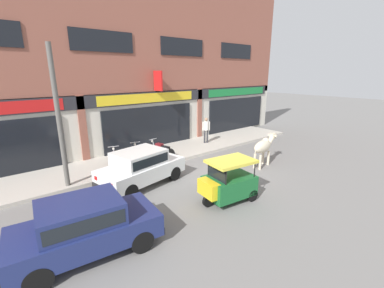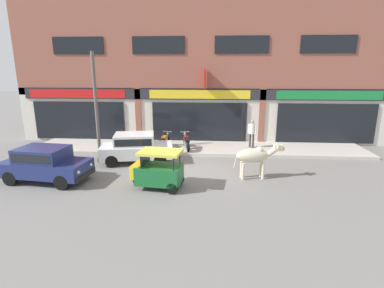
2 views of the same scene
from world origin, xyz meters
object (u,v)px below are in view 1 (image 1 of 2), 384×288
Objects in this scene: motorcycle_2 at (161,150)px; pedestrian at (206,127)px; utility_pole at (59,119)px; car_1 at (85,225)px; car_0 at (141,166)px; cow at (264,146)px; motorcycle_0 at (117,160)px; motorcycle_1 at (139,154)px; auto_rickshaw at (228,184)px.

motorcycle_2 is 1.11× the size of pedestrian.
motorcycle_2 is at bearing 7.68° from utility_pole.
car_1 reaches higher than motorcycle_2.
cow is at bearing -18.32° from car_0.
utility_pole is (-2.33, -0.64, 2.27)m from motorcycle_0.
cow is 1.20× the size of motorcycle_0.
utility_pole reaches higher than cow.
cow is at bearing -41.14° from motorcycle_1.
auto_rickshaw reaches higher than car_0.
motorcycle_1 is (1.18, 0.02, 0.00)m from motorcycle_0.
utility_pole reaches higher than motorcycle_1.
utility_pole reaches higher than pedestrian.
auto_rickshaw is 5.35m from motorcycle_2.
car_1 is at bearing -98.67° from utility_pole.
car_0 is (-5.64, 1.87, -0.19)m from cow.
car_0 reaches higher than motorcycle_0.
cow is 8.95m from utility_pole.
car_1 reaches higher than motorcycle_1.
pedestrian is at bearing 8.13° from utility_pole.
motorcycle_1 is at bearing 179.24° from motorcycle_2.
cow is 4.58m from pedestrian.
cow is at bearing -22.40° from utility_pole.
motorcycle_1 is 0.34× the size of utility_pole.
cow is 8.81m from car_1.
car_1 is at bearing 175.69° from auto_rickshaw.
motorcycle_0 is at bearing -174.71° from pedestrian.
pedestrian is at bearing 84.77° from cow.
auto_rickshaw reaches higher than motorcycle_0.
utility_pole is at bearing -164.58° from motorcycle_0.
car_1 is 4.82m from auto_rickshaw.
utility_pole is at bearing -172.32° from motorcycle_2.
cow reaches higher than motorcycle_2.
pedestrian is (5.00, 0.55, 0.60)m from motorcycle_1.
auto_rickshaw reaches higher than car_1.
motorcycle_1 is (-0.63, 5.32, -0.12)m from auto_rickshaw.
motorcycle_1 is (-4.58, 4.00, -0.46)m from cow.
cow is 0.57× the size of car_1.
utility_pole reaches higher than motorcycle_0.
pedestrian is (6.18, 0.57, 0.60)m from motorcycle_0.
motorcycle_1 is 5.06m from pedestrian.
utility_pole is at bearing 157.60° from cow.
auto_rickshaw is at bearing -97.15° from motorcycle_2.
auto_rickshaw is 0.39× the size of utility_pole.
auto_rickshaw is 7.34m from pedestrian.
utility_pole is at bearing -171.87° from pedestrian.
motorcycle_2 is at bearing -171.29° from pedestrian.
utility_pole is at bearing 81.33° from car_1.
car_0 is 2.37× the size of pedestrian.
utility_pole is at bearing 131.66° from auto_rickshaw.
car_1 is 5.78m from motorcycle_0.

